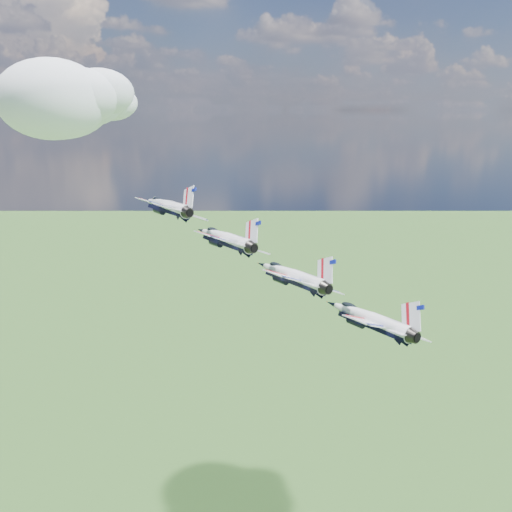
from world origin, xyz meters
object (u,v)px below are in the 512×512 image
object	(u,v)px
jet_2	(291,275)
jet_3	(368,318)
jet_1	(224,238)
jet_0	(166,206)

from	to	relation	value
jet_2	jet_3	bearing A→B (deg)	-71.06
jet_2	jet_1	bearing A→B (deg)	108.94
jet_0	jet_3	size ratio (longest dim) A/B	1.00
jet_1	jet_3	distance (m)	23.55
jet_0	jet_2	world-z (taller)	jet_0
jet_1	jet_2	world-z (taller)	jet_1
jet_3	jet_0	bearing A→B (deg)	108.94
jet_1	jet_2	xyz separation A→B (m)	(6.87, -8.90, -3.50)
jet_0	jet_2	bearing A→B (deg)	-71.06
jet_0	jet_1	xyz separation A→B (m)	(6.87, -8.90, -3.50)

